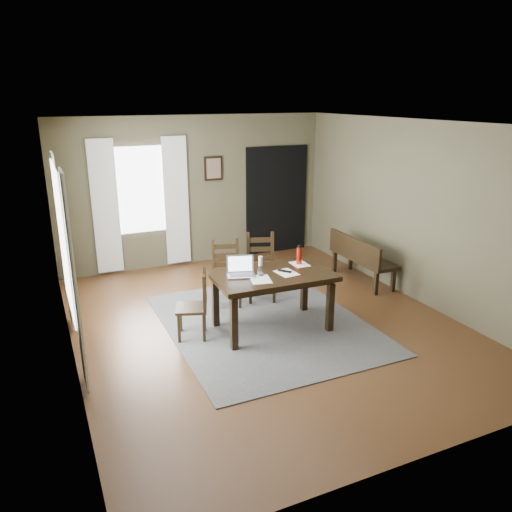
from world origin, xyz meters
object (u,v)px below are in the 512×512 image
chair_back_left (226,274)px  chair_end (195,306)px  dining_table (272,280)px  chair_back_right (261,268)px  laptop (241,270)px  bench (360,255)px  water_bottle (299,255)px

chair_back_left → chair_end: bearing=-116.6°
chair_end → chair_back_left: chair_back_left is taller
dining_table → chair_back_left: chair_back_left is taller
dining_table → chair_back_right: 1.10m
chair_end → chair_back_left: size_ratio=0.92×
chair_end → chair_back_left: bearing=158.1°
chair_back_left → laptop: laptop is taller
bench → laptop: laptop is taller
laptop → water_bottle: size_ratio=1.58×
laptop → chair_back_right: bearing=68.8°
bench → water_bottle: (-1.62, -0.80, 0.45)m
dining_table → chair_back_right: chair_back_right is taller
dining_table → laptop: laptop is taller
chair_end → bench: bearing=124.2°
bench → water_bottle: 1.86m
chair_end → dining_table: bearing=99.4°
chair_back_right → water_bottle: (0.19, -0.84, 0.42)m
dining_table → chair_back_right: bearing=75.0°
bench → water_bottle: bearing=116.3°
chair_back_right → dining_table: bearing=-87.1°
chair_end → water_bottle: (1.52, 0.02, 0.48)m
chair_end → laptop: laptop is taller
dining_table → chair_back_left: (-0.25, 1.04, -0.22)m
chair_back_left → bench: 2.38m
chair_end → water_bottle: bearing=110.3°
chair_end → laptop: 0.75m
dining_table → water_bottle: size_ratio=5.94×
chair_end → laptop: size_ratio=2.11×
bench → chair_back_right: bearing=88.8°
chair_back_left → chair_back_right: (0.57, -0.01, 0.02)m
chair_end → chair_back_left: (0.76, 0.86, 0.04)m
chair_back_right → bench: (1.81, -0.04, -0.03)m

